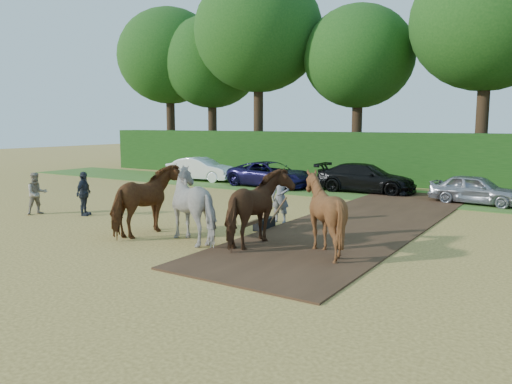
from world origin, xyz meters
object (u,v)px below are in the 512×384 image
object	(u,v)px
spectator_near	(37,194)
parked_cars	(428,184)
plough_team	(231,206)
spectator_far	(84,194)

from	to	relation	value
spectator_near	parked_cars	distance (m)	17.17
spectator_near	plough_team	size ratio (longest dim) A/B	0.22
spectator_far	plough_team	xyz separation A→B (m)	(7.35, -0.58, 0.25)
parked_cars	spectator_near	bearing A→B (deg)	-133.32
spectator_far	spectator_near	bearing A→B (deg)	89.94
spectator_near	spectator_far	bearing A→B (deg)	-47.22
spectator_near	parked_cars	bearing A→B (deg)	-25.25
spectator_near	plough_team	bearing A→B (deg)	-70.44
plough_team	spectator_far	bearing A→B (deg)	175.50
plough_team	parked_cars	world-z (taller)	plough_team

